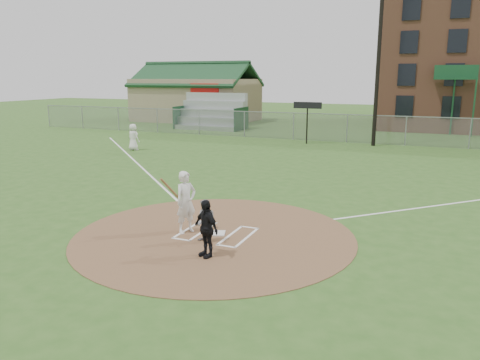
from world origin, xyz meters
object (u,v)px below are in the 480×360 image
at_px(ondeck_player, 133,137).
at_px(home_plate, 217,233).
at_px(umpire, 206,228).
at_px(batter_at_plate, 186,202).
at_px(catcher, 206,221).

bearing_deg(ondeck_player, home_plate, 143.97).
relative_size(umpire, batter_at_plate, 0.81).
xyz_separation_m(home_plate, catcher, (0.06, -0.81, 0.61)).
relative_size(ondeck_player, batter_at_plate, 0.89).
xyz_separation_m(catcher, umpire, (0.47, -0.93, 0.14)).
bearing_deg(catcher, home_plate, 107.90).
bearing_deg(batter_at_plate, home_plate, 13.35).
bearing_deg(catcher, ondeck_player, 145.54).
bearing_deg(umpire, home_plate, 133.04).
bearing_deg(home_plate, catcher, -86.04).
distance_m(home_plate, umpire, 1.97).
relative_size(home_plate, catcher, 0.39).
distance_m(home_plate, ondeck_player, 17.65).
bearing_deg(home_plate, ondeck_player, 133.21).
bearing_deg(catcher, umpire, -49.17).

